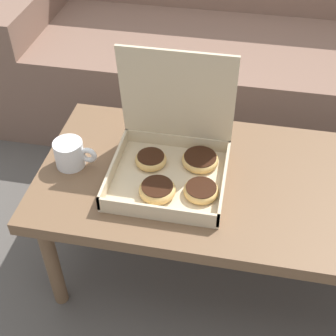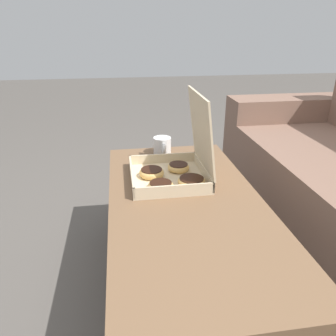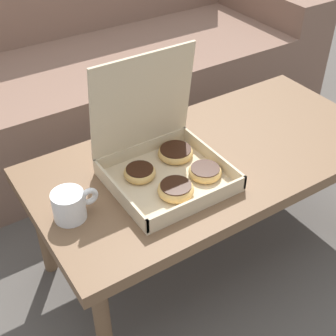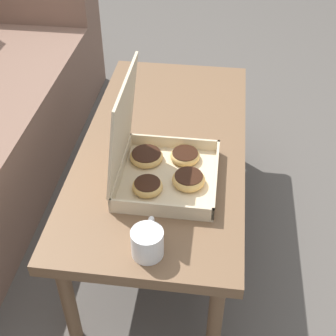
{
  "view_description": "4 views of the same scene",
  "coord_description": "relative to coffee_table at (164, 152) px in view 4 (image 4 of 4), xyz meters",
  "views": [
    {
      "loc": [
        -0.01,
        -1.14,
        1.36
      ],
      "look_at": [
        -0.19,
        -0.2,
        0.48
      ],
      "focal_mm": 50.0,
      "sensor_mm": 36.0,
      "label": 1
    },
    {
      "loc": [
        1.02,
        -0.38,
        1.02
      ],
      "look_at": [
        -0.19,
        -0.2,
        0.48
      ],
      "focal_mm": 35.0,
      "sensor_mm": 36.0,
      "label": 2
    },
    {
      "loc": [
        -0.76,
        -1.08,
        1.29
      ],
      "look_at": [
        -0.19,
        -0.2,
        0.48
      ],
      "focal_mm": 50.0,
      "sensor_mm": 36.0,
      "label": 3
    },
    {
      "loc": [
        -1.28,
        -0.34,
        1.41
      ],
      "look_at": [
        -0.19,
        -0.2,
        0.48
      ],
      "focal_mm": 50.0,
      "sensor_mm": 36.0,
      "label": 4
    }
  ],
  "objects": [
    {
      "name": "ground_plane",
      "position": [
        0.0,
        0.16,
        -0.38
      ],
      "size": [
        12.0,
        12.0,
        0.0
      ],
      "primitive_type": "plane",
      "color": "#514C47"
    },
    {
      "name": "coffee_table",
      "position": [
        0.0,
        0.0,
        0.0
      ],
      "size": [
        1.14,
        0.56,
        0.43
      ],
      "color": "brown",
      "rests_on": "ground_plane"
    },
    {
      "name": "pastry_box",
      "position": [
        -0.18,
        -0.01,
        0.1
      ],
      "size": [
        0.32,
        0.31,
        0.35
      ],
      "color": "beige",
      "rests_on": "coffee_table"
    },
    {
      "name": "coffee_mug",
      "position": [
        -0.48,
        -0.02,
        0.08
      ],
      "size": [
        0.13,
        0.09,
        0.08
      ],
      "color": "white",
      "rests_on": "coffee_table"
    }
  ]
}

